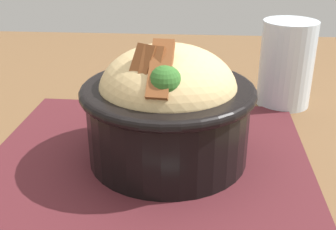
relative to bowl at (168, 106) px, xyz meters
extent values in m
cube|color=brown|center=(0.03, -0.03, -0.08)|extent=(1.20, 0.91, 0.04)
cylinder|color=brown|center=(-0.51, -0.43, -0.44)|extent=(0.04, 0.04, 0.67)
cylinder|color=brown|center=(-0.51, 0.36, -0.44)|extent=(0.04, 0.04, 0.67)
cube|color=#47191E|center=(0.05, -0.02, -0.06)|extent=(0.42, 0.36, 0.00)
cylinder|color=black|center=(0.00, 0.00, -0.02)|extent=(0.17, 0.17, 0.08)
torus|color=black|center=(0.00, 0.00, 0.02)|extent=(0.18, 0.18, 0.01)
ellipsoid|color=tan|center=(0.00, 0.00, 0.02)|extent=(0.20, 0.20, 0.09)
sphere|color=#2E6124|center=(0.01, 0.01, 0.04)|extent=(0.03, 0.03, 0.03)
sphere|color=#2E6124|center=(0.05, 0.00, 0.04)|extent=(0.03, 0.03, 0.03)
cylinder|color=orange|center=(0.00, 0.04, 0.04)|extent=(0.02, 0.04, 0.01)
cylinder|color=orange|center=(-0.01, -0.03, 0.04)|extent=(0.01, 0.04, 0.01)
cylinder|color=orange|center=(0.01, -0.01, 0.04)|extent=(0.04, 0.01, 0.01)
cube|color=brown|center=(0.04, -0.02, 0.05)|extent=(0.04, 0.03, 0.05)
cube|color=brown|center=(0.04, -0.01, 0.05)|extent=(0.04, 0.03, 0.04)
cube|color=brown|center=(0.04, 0.00, 0.05)|extent=(0.05, 0.02, 0.05)
cylinder|color=silver|center=(-0.17, 0.15, 0.00)|extent=(0.07, 0.07, 0.12)
cylinder|color=silver|center=(-0.17, 0.15, -0.04)|extent=(0.07, 0.07, 0.05)
camera|label=1|loc=(0.41, 0.03, 0.17)|focal=45.34mm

